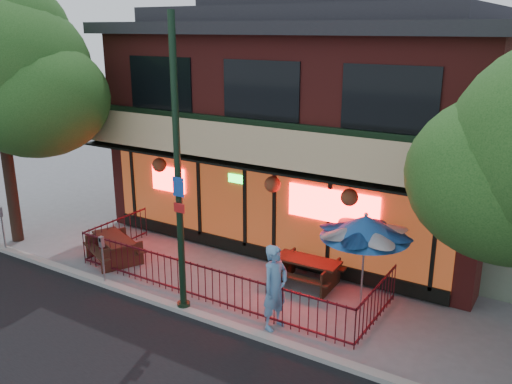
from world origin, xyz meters
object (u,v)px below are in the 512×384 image
street_light (179,187)px  pedestrian (275,287)px  picnic_table_left (114,245)px  picnic_table_right (307,268)px  patio_umbrella (365,227)px  parking_meter_near (102,253)px  parking_meter_far (2,221)px

street_light → pedestrian: street_light is taller
picnic_table_left → picnic_table_right: bearing=16.1°
patio_umbrella → pedestrian: size_ratio=1.21×
parking_meter_near → patio_umbrella: bearing=22.4°
picnic_table_right → parking_meter_far: (-8.95, -2.88, 0.49)m
patio_umbrella → picnic_table_left: bearing=-169.8°
picnic_table_right → pedestrian: bearing=-81.7°
parking_meter_near → parking_meter_far: parking_meter_far is taller
picnic_table_left → patio_umbrella: 7.49m
picnic_table_right → street_light: bearing=-124.8°
parking_meter_near → street_light: bearing=1.7°
patio_umbrella → parking_meter_far: 10.97m
street_light → parking_meter_far: size_ratio=4.84×
picnic_table_left → parking_meter_near: (0.95, -1.28, 0.46)m
picnic_table_right → parking_meter_far: parking_meter_far is taller
picnic_table_right → pedestrian: 2.38m
pedestrian → parking_meter_far: size_ratio=1.40×
picnic_table_left → patio_umbrella: (7.20, 1.30, 1.60)m
picnic_table_left → pedestrian: pedestrian is taller
parking_meter_near → parking_meter_far: (-4.35, -0.00, 0.04)m
patio_umbrella → parking_meter_near: patio_umbrella is taller
street_light → parking_meter_far: (-7.00, -0.08, -2.17)m
pedestrian → parking_meter_far: bearing=104.2°
picnic_table_left → pedestrian: size_ratio=1.06×
street_light → picnic_table_left: bearing=161.6°
street_light → picnic_table_left: size_ratio=3.29×
picnic_table_left → patio_umbrella: bearing=10.2°
street_light → patio_umbrella: size_ratio=2.86×
parking_meter_near → parking_meter_far: size_ratio=0.96×
picnic_table_right → patio_umbrella: bearing=-10.4°
street_light → pedestrian: size_ratio=3.47×
street_light → parking_meter_near: street_light is taller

